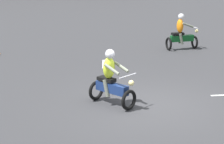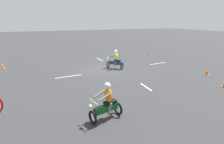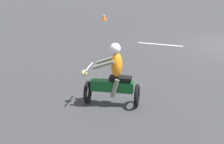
# 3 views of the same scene
# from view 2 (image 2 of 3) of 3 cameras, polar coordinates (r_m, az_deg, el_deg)

# --- Properties ---
(ground_plane) EXTENTS (120.00, 120.00, 0.00)m
(ground_plane) POSITION_cam_2_polar(r_m,az_deg,el_deg) (15.12, -2.65, 0.85)
(ground_plane) COLOR #333335
(motorcycle_rider_foreground) EXTENTS (1.40, 1.43, 1.66)m
(motorcycle_rider_foreground) POSITION_cam_2_polar(r_m,az_deg,el_deg) (15.21, 1.10, 3.78)
(motorcycle_rider_foreground) COLOR black
(motorcycle_rider_foreground) RESTS_ON ground
(motorcycle_rider_background) EXTENTS (1.56, 0.91, 1.66)m
(motorcycle_rider_background) POSITION_cam_2_polar(r_m,az_deg,el_deg) (7.49, -1.80, -10.25)
(motorcycle_rider_background) COLOR black
(motorcycle_rider_background) RESTS_ON ground
(traffic_cone_near_left) EXTENTS (0.32, 0.32, 0.47)m
(traffic_cone_near_left) POSITION_cam_2_polar(r_m,az_deg,el_deg) (15.47, 28.63, 0.02)
(traffic_cone_near_left) COLOR orange
(traffic_cone_near_left) RESTS_ON ground
(traffic_cone_near_right) EXTENTS (0.32, 0.32, 0.44)m
(traffic_cone_near_right) POSITION_cam_2_polar(r_m,az_deg,el_deg) (18.23, -32.16, 1.70)
(traffic_cone_near_right) COLOR orange
(traffic_cone_near_right) RESTS_ON ground
(traffic_cone_mid_center) EXTENTS (0.32, 0.32, 0.44)m
(traffic_cone_mid_center) POSITION_cam_2_polar(r_m,az_deg,el_deg) (21.39, 11.80, 5.79)
(traffic_cone_mid_center) COLOR orange
(traffic_cone_mid_center) RESTS_ON ground
(lane_stripe_e) EXTENTS (2.03, 0.21, 0.01)m
(lane_stripe_e) POSITION_cam_2_polar(r_m,az_deg,el_deg) (13.63, -14.00, -1.41)
(lane_stripe_e) COLOR silver
(lane_stripe_e) RESTS_ON ground
(lane_stripe_n) EXTENTS (0.18, 1.37, 0.01)m
(lane_stripe_n) POSITION_cam_2_polar(r_m,az_deg,el_deg) (11.40, 11.04, -4.81)
(lane_stripe_n) COLOR silver
(lane_stripe_n) RESTS_ON ground
(lane_stripe_w) EXTENTS (2.00, 0.29, 0.01)m
(lane_stripe_w) POSITION_cam_2_polar(r_m,az_deg,el_deg) (17.76, 14.74, 2.72)
(lane_stripe_w) COLOR silver
(lane_stripe_w) RESTS_ON ground
(lane_stripe_s) EXTENTS (0.19, 1.71, 0.01)m
(lane_stripe_s) POSITION_cam_2_polar(r_m,az_deg,el_deg) (18.99, -4.01, 4.11)
(lane_stripe_s) COLOR silver
(lane_stripe_s) RESTS_ON ground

